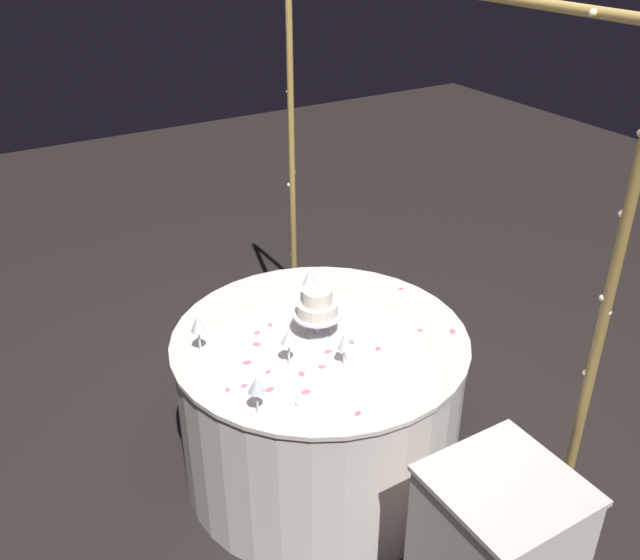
# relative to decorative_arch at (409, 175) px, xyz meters

# --- Properties ---
(ground_plane) EXTENTS (12.00, 12.00, 0.00)m
(ground_plane) POSITION_rel_decorative_arch_xyz_m (0.00, -0.45, -1.47)
(ground_plane) COLOR black
(decorative_arch) EXTENTS (2.17, 0.06, 2.24)m
(decorative_arch) POSITION_rel_decorative_arch_xyz_m (0.00, 0.00, 0.00)
(decorative_arch) COLOR olive
(decorative_arch) RESTS_ON ground
(main_table) EXTENTS (1.34, 1.34, 0.79)m
(main_table) POSITION_rel_decorative_arch_xyz_m (0.00, -0.45, -1.07)
(main_table) COLOR silver
(main_table) RESTS_ON ground
(tiered_cake) EXTENTS (0.22, 0.22, 0.23)m
(tiered_cake) POSITION_rel_decorative_arch_xyz_m (-0.02, -0.45, -0.53)
(tiered_cake) COLOR silver
(tiered_cake) RESTS_ON main_table
(wine_glass_0) EXTENTS (0.06, 0.06, 0.16)m
(wine_glass_0) POSITION_rel_decorative_arch_xyz_m (0.24, -0.48, -0.57)
(wine_glass_0) COLOR silver
(wine_glass_0) RESTS_ON main_table
(wine_glass_1) EXTENTS (0.06, 0.06, 0.19)m
(wine_glass_1) POSITION_rel_decorative_arch_xyz_m (-0.15, -0.96, -0.54)
(wine_glass_1) COLOR silver
(wine_glass_1) RESTS_ON main_table
(wine_glass_2) EXTENTS (0.06, 0.06, 0.16)m
(wine_glass_2) POSITION_rel_decorative_arch_xyz_m (-0.30, -0.33, -0.56)
(wine_glass_2) COLOR silver
(wine_glass_2) RESTS_ON main_table
(wine_glass_3) EXTENTS (0.07, 0.07, 0.17)m
(wine_glass_3) POSITION_rel_decorative_arch_xyz_m (0.12, -0.67, -0.55)
(wine_glass_3) COLOR silver
(wine_glass_3) RESTS_ON main_table
(wine_glass_4) EXTENTS (0.06, 0.06, 0.17)m
(wine_glass_4) POSITION_rel_decorative_arch_xyz_m (0.33, -0.93, -0.56)
(wine_glass_4) COLOR silver
(wine_glass_4) RESTS_ON main_table
(cake_knife) EXTENTS (0.05, 0.30, 0.01)m
(cake_knife) POSITION_rel_decorative_arch_xyz_m (0.36, -0.65, -0.68)
(cake_knife) COLOR silver
(cake_knife) RESTS_ON main_table
(rose_petal_0) EXTENTS (0.03, 0.03, 0.00)m
(rose_petal_0) POSITION_rel_decorative_arch_xyz_m (0.20, -0.04, -0.68)
(rose_petal_0) COLOR #EA6B84
(rose_petal_0) RESTS_ON main_table
(rose_petal_1) EXTENTS (0.03, 0.04, 0.00)m
(rose_petal_1) POSITION_rel_decorative_arch_xyz_m (0.20, -0.56, -0.68)
(rose_petal_1) COLOR #EA6B84
(rose_petal_1) RESTS_ON main_table
(rose_petal_2) EXTENTS (0.05, 0.04, 0.00)m
(rose_petal_2) POSITION_rel_decorative_arch_xyz_m (-0.25, -0.31, -0.68)
(rose_petal_2) COLOR #EA6B84
(rose_petal_2) RESTS_ON main_table
(rose_petal_3) EXTENTS (0.03, 0.03, 0.00)m
(rose_petal_3) POSITION_rel_decorative_arch_xyz_m (0.14, -0.97, -0.68)
(rose_petal_3) COLOR #EA6B84
(rose_petal_3) RESTS_ON main_table
(rose_petal_4) EXTENTS (0.04, 0.04, 0.00)m
(rose_petal_4) POSITION_rel_decorative_arch_xyz_m (0.20, -0.66, -0.68)
(rose_petal_4) COLOR #EA6B84
(rose_petal_4) RESTS_ON main_table
(rose_petal_5) EXTENTS (0.03, 0.04, 0.00)m
(rose_petal_5) POSITION_rel_decorative_arch_xyz_m (0.22, -0.28, -0.68)
(rose_petal_5) COLOR #EA6B84
(rose_petal_5) RESTS_ON main_table
(rose_petal_6) EXTENTS (0.02, 0.03, 0.00)m
(rose_petal_6) POSITION_rel_decorative_arch_xyz_m (0.15, -0.90, -0.68)
(rose_petal_6) COLOR #EA6B84
(rose_petal_6) RESTS_ON main_table
(rose_petal_7) EXTENTS (0.05, 0.04, 0.00)m
(rose_petal_7) POSITION_rel_decorative_arch_xyz_m (-0.09, -0.72, -0.68)
(rose_petal_7) COLOR #EA6B84
(rose_petal_7) RESTS_ON main_table
(rose_petal_8) EXTENTS (0.03, 0.03, 0.00)m
(rose_petal_8) POSITION_rel_decorative_arch_xyz_m (-0.16, 0.12, -0.68)
(rose_petal_8) COLOR #EA6B84
(rose_petal_8) RESTS_ON main_table
(rose_petal_9) EXTENTS (0.03, 0.03, 0.00)m
(rose_petal_9) POSITION_rel_decorative_arch_xyz_m (0.12, -0.77, -0.68)
(rose_petal_9) COLOR #EA6B84
(rose_petal_9) RESTS_ON main_table
(rose_petal_10) EXTENTS (0.04, 0.04, 0.00)m
(rose_petal_10) POSITION_rel_decorative_arch_xyz_m (0.02, -0.82, -0.68)
(rose_petal_10) COLOR #EA6B84
(rose_petal_10) RESTS_ON main_table
(rose_petal_11) EXTENTS (0.03, 0.04, 0.00)m
(rose_petal_11) POSITION_rel_decorative_arch_xyz_m (0.12, -0.48, -0.68)
(rose_petal_11) COLOR #EA6B84
(rose_petal_11) RESTS_ON main_table
(rose_petal_12) EXTENTS (0.03, 0.04, 0.00)m
(rose_petal_12) POSITION_rel_decorative_arch_xyz_m (0.53, -0.60, -0.68)
(rose_petal_12) COLOR #EA6B84
(rose_petal_12) RESTS_ON main_table
(rose_petal_13) EXTENTS (0.03, 0.04, 0.00)m
(rose_petal_13) POSITION_rel_decorative_arch_xyz_m (0.23, -0.82, -0.68)
(rose_petal_13) COLOR #EA6B84
(rose_petal_13) RESTS_ON main_table
(rose_petal_14) EXTENTS (0.05, 0.05, 0.00)m
(rose_petal_14) POSITION_rel_decorative_arch_xyz_m (0.28, 0.08, -0.68)
(rose_petal_14) COLOR #EA6B84
(rose_petal_14) RESTS_ON main_table
(rose_petal_15) EXTENTS (0.04, 0.04, 0.00)m
(rose_petal_15) POSITION_rel_decorative_arch_xyz_m (-0.19, -0.33, -0.68)
(rose_petal_15) COLOR #EA6B84
(rose_petal_15) RESTS_ON main_table
(rose_petal_16) EXTENTS (0.03, 0.04, 0.00)m
(rose_petal_16) POSITION_rel_decorative_arch_xyz_m (-0.24, -0.27, -0.68)
(rose_petal_16) COLOR #EA6B84
(rose_petal_16) RESTS_ON main_table
(rose_petal_17) EXTENTS (0.03, 0.04, 0.00)m
(rose_petal_17) POSITION_rel_decorative_arch_xyz_m (-0.17, -0.68, -0.68)
(rose_petal_17) COLOR #EA6B84
(rose_petal_17) RESTS_ON main_table
(rose_petal_18) EXTENTS (0.04, 0.03, 0.00)m
(rose_petal_18) POSITION_rel_decorative_arch_xyz_m (0.12, -0.35, -0.68)
(rose_petal_18) COLOR #EA6B84
(rose_petal_18) RESTS_ON main_table
(rose_petal_19) EXTENTS (0.03, 0.04, 0.00)m
(rose_petal_19) POSITION_rel_decorative_arch_xyz_m (0.32, -0.70, -0.68)
(rose_petal_19) COLOR #EA6B84
(rose_petal_19) RESTS_ON main_table
(rose_petal_20) EXTENTS (0.03, 0.02, 0.00)m
(rose_petal_20) POSITION_rel_decorative_arch_xyz_m (-0.20, -0.60, -0.68)
(rose_petal_20) COLOR #EA6B84
(rose_petal_20) RESTS_ON main_table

